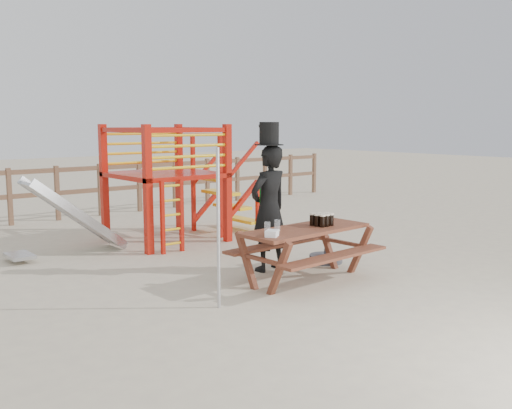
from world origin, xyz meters
name	(u,v)px	position (x,y,z in m)	size (l,w,h in m)	color
ground	(295,284)	(0.00, 0.00, 0.00)	(60.00, 60.00, 0.00)	#C3B597
back_fence	(79,185)	(0.00, 7.00, 0.74)	(15.09, 0.09, 1.20)	brown
playground_fort	(162,182)	(0.12, 3.58, 1.07)	(4.71, 1.84, 2.10)	#AD170B
picnic_table	(306,247)	(0.25, 0.06, 0.45)	(1.91, 1.35, 0.72)	brown
man_with_hat	(269,205)	(0.22, 0.78, 0.96)	(0.70, 0.49, 2.13)	black
metal_pole	(218,229)	(-1.34, -0.13, 0.92)	(0.04, 0.04, 1.85)	#B2B2B7
parasol_base	(326,258)	(1.20, 0.57, 0.06)	(0.50, 0.50, 0.21)	#3D3D43
paper_bag	(272,233)	(-0.49, -0.09, 0.76)	(0.18, 0.14, 0.08)	white
stout_pints	(322,220)	(0.54, 0.04, 0.81)	(0.27, 0.26, 0.17)	black
empty_glasses	(272,227)	(-0.30, 0.12, 0.79)	(0.29, 0.12, 0.15)	silver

